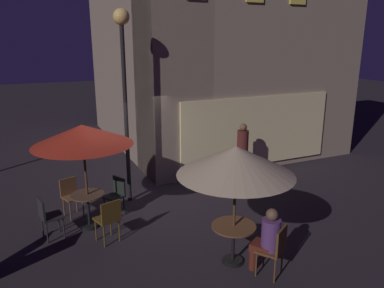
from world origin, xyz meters
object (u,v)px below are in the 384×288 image
patio_umbrella_0 (236,161)px  patron_seated_0 (268,237)px  cafe_chair_1 (116,192)px  cafe_chair_4 (109,217)px  street_lamp_near_corner (123,64)px  cafe_chair_0 (275,247)px  patio_umbrella_1 (83,135)px  cafe_table_0 (233,235)px  patron_standing_1 (242,153)px  cafe_chair_3 (47,214)px  cafe_chair_2 (71,193)px  cafe_table_1 (88,204)px

patio_umbrella_0 → patron_seated_0: size_ratio=1.78×
cafe_chair_1 → cafe_chair_4: 1.26m
street_lamp_near_corner → cafe_chair_0: (1.39, -4.13, -2.83)m
patio_umbrella_0 → cafe_chair_0: patio_umbrella_0 is taller
cafe_chair_0 → patio_umbrella_1: bearing=7.2°
cafe_table_0 → patron_standing_1: patron_standing_1 is taller
patio_umbrella_0 → cafe_chair_3: bearing=142.5°
cafe_chair_0 → cafe_chair_2: 4.79m
cafe_chair_1 → cafe_chair_2: cafe_chair_1 is taller
patron_seated_0 → cafe_table_1: bearing=7.5°
cafe_table_0 → cafe_chair_2: cafe_chair_2 is taller
cafe_chair_2 → cafe_chair_3: 1.08m
cafe_table_0 → patron_seated_0: patron_seated_0 is taller
street_lamp_near_corner → patron_standing_1: 4.09m
patron_seated_0 → patron_standing_1: 4.33m
cafe_table_1 → patron_seated_0: (2.48, -2.99, 0.15)m
patio_umbrella_0 → patio_umbrella_1: 3.26m
cafe_table_0 → cafe_chair_2: 4.00m
patio_umbrella_0 → patron_seated_0: bearing=-57.8°
cafe_table_1 → patron_seated_0: 3.89m
cafe_table_0 → patron_standing_1: size_ratio=0.47×
street_lamp_near_corner → cafe_chair_3: 3.68m
street_lamp_near_corner → patio_umbrella_1: size_ratio=2.03×
cafe_chair_3 → patron_seated_0: 4.36m
cafe_chair_3 → patio_umbrella_1: bearing=0.0°
patron_seated_0 → cafe_chair_3: bearing=17.4°
patio_umbrella_1 → cafe_chair_4: 1.73m
patio_umbrella_0 → patio_umbrella_1: patio_umbrella_1 is taller
cafe_chair_2 → patron_seated_0: bearing=16.8°
patio_umbrella_0 → cafe_chair_0: size_ratio=2.36×
cafe_chair_4 → cafe_chair_2: bearing=1.1°
cafe_chair_3 → cafe_chair_2: bearing=46.6°
cafe_chair_3 → cafe_table_0: bearing=-49.0°
cafe_chair_0 → cafe_chair_2: bearing=4.0°
patio_umbrella_1 → cafe_chair_3: bearing=-168.5°
cafe_chair_3 → patron_standing_1: 5.34m
patio_umbrella_0 → cafe_chair_2: (-2.41, 3.20, -1.40)m
cafe_chair_4 → patron_standing_1: patron_standing_1 is taller
cafe_chair_1 → cafe_chair_4: bearing=43.4°
cafe_table_0 → street_lamp_near_corner: bearing=105.6°
patio_umbrella_1 → cafe_chair_0: patio_umbrella_1 is taller
cafe_chair_2 → cafe_chair_4: 1.67m
cafe_chair_2 → patron_standing_1: patron_standing_1 is taller
cafe_chair_4 → patio_umbrella_1: bearing=-0.0°
street_lamp_near_corner → cafe_chair_0: size_ratio=4.92×
cafe_chair_2 → patron_seated_0: 4.64m
street_lamp_near_corner → cafe_chair_0: 5.20m
patron_standing_1 → patio_umbrella_0: bearing=85.5°
cafe_chair_3 → cafe_chair_4: cafe_chair_4 is taller
cafe_table_1 → cafe_chair_4: cafe_chair_4 is taller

